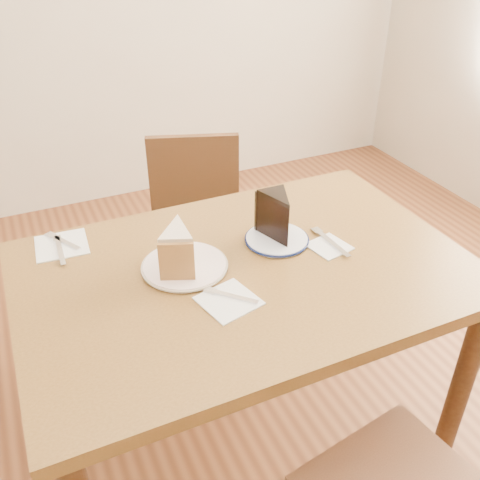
# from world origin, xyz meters

# --- Properties ---
(ground) EXTENTS (4.00, 4.00, 0.00)m
(ground) POSITION_xyz_m (0.00, 0.00, 0.00)
(ground) COLOR #492613
(ground) RESTS_ON ground
(table) EXTENTS (1.20, 0.80, 0.75)m
(table) POSITION_xyz_m (0.00, 0.00, 0.65)
(table) COLOR #4E3315
(table) RESTS_ON ground
(chair_far) EXTENTS (0.53, 0.53, 0.84)m
(chair_far) POSITION_xyz_m (0.08, 0.61, 0.47)
(chair_far) COLOR #361F10
(chair_far) RESTS_ON ground
(plate_cream) EXTENTS (0.22, 0.22, 0.01)m
(plate_cream) POSITION_xyz_m (-0.15, 0.06, 0.76)
(plate_cream) COLOR white
(plate_cream) RESTS_ON table
(plate_navy) EXTENTS (0.18, 0.18, 0.01)m
(plate_navy) POSITION_xyz_m (0.13, 0.08, 0.76)
(plate_navy) COLOR white
(plate_navy) RESTS_ON table
(carrot_cake) EXTENTS (0.13, 0.15, 0.11)m
(carrot_cake) POSITION_xyz_m (-0.17, 0.07, 0.82)
(carrot_cake) COLOR beige
(carrot_cake) RESTS_ON plate_cream
(chocolate_cake) EXTENTS (0.09, 0.12, 0.12)m
(chocolate_cake) POSITION_xyz_m (0.14, 0.08, 0.82)
(chocolate_cake) COLOR black
(chocolate_cake) RESTS_ON plate_navy
(napkin_cream) EXTENTS (0.16, 0.16, 0.00)m
(napkin_cream) POSITION_xyz_m (-0.10, -0.12, 0.75)
(napkin_cream) COLOR white
(napkin_cream) RESTS_ON table
(napkin_navy) EXTENTS (0.12, 0.12, 0.00)m
(napkin_navy) POSITION_xyz_m (0.25, -0.01, 0.75)
(napkin_navy) COLOR white
(napkin_navy) RESTS_ON table
(napkin_spare) EXTENTS (0.15, 0.15, 0.00)m
(napkin_spare) POSITION_xyz_m (-0.44, 0.31, 0.75)
(napkin_spare) COLOR white
(napkin_spare) RESTS_ON table
(fork_cream) EXTENTS (0.11, 0.11, 0.00)m
(fork_cream) POSITION_xyz_m (-0.09, -0.11, 0.76)
(fork_cream) COLOR silver
(fork_cream) RESTS_ON napkin_cream
(knife_navy) EXTENTS (0.02, 0.17, 0.00)m
(knife_navy) POSITION_xyz_m (0.27, 0.00, 0.76)
(knife_navy) COLOR silver
(knife_navy) RESTS_ON napkin_navy
(fork_spare) EXTENTS (0.08, 0.13, 0.00)m
(fork_spare) POSITION_xyz_m (-0.43, 0.32, 0.76)
(fork_spare) COLOR silver
(fork_spare) RESTS_ON napkin_spare
(knife_spare) EXTENTS (0.02, 0.16, 0.00)m
(knife_spare) POSITION_xyz_m (-0.44, 0.28, 0.76)
(knife_spare) COLOR silver
(knife_spare) RESTS_ON napkin_spare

